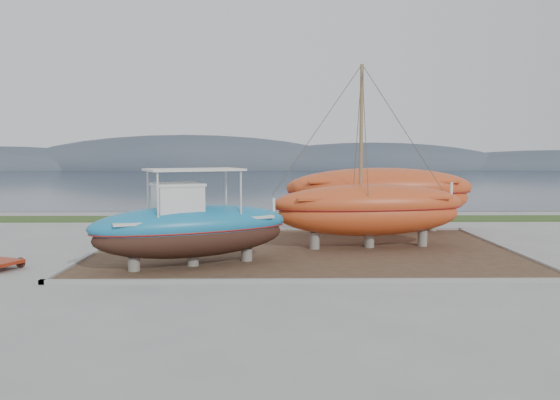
{
  "coord_description": "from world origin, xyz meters",
  "views": [
    {
      "loc": [
        -1.37,
        -20.07,
        4.39
      ],
      "look_at": [
        -1.08,
        4.0,
        2.28
      ],
      "focal_mm": 35.0,
      "sensor_mm": 36.0,
      "label": 1
    }
  ],
  "objects_px": {
    "blue_caique": "(192,218)",
    "white_dinghy": "(145,230)",
    "orange_sailboat": "(370,157)",
    "orange_bare_hull": "(380,201)"
  },
  "relations": [
    {
      "from": "orange_sailboat",
      "to": "orange_bare_hull",
      "type": "height_order",
      "value": "orange_sailboat"
    },
    {
      "from": "blue_caique",
      "to": "orange_bare_hull",
      "type": "bearing_deg",
      "value": 20.72
    },
    {
      "from": "white_dinghy",
      "to": "orange_sailboat",
      "type": "xyz_separation_m",
      "value": [
        10.5,
        -1.18,
        3.46
      ]
    },
    {
      "from": "orange_sailboat",
      "to": "white_dinghy",
      "type": "bearing_deg",
      "value": 165.87
    },
    {
      "from": "blue_caique",
      "to": "white_dinghy",
      "type": "relative_size",
      "value": 1.78
    },
    {
      "from": "blue_caique",
      "to": "white_dinghy",
      "type": "xyz_separation_m",
      "value": [
        -3.03,
        5.09,
        -1.21
      ]
    },
    {
      "from": "blue_caique",
      "to": "white_dinghy",
      "type": "distance_m",
      "value": 6.05
    },
    {
      "from": "blue_caique",
      "to": "white_dinghy",
      "type": "bearing_deg",
      "value": 96.16
    },
    {
      "from": "blue_caique",
      "to": "orange_sailboat",
      "type": "bearing_deg",
      "value": 3.1
    },
    {
      "from": "orange_sailboat",
      "to": "orange_bare_hull",
      "type": "relative_size",
      "value": 0.85
    }
  ]
}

